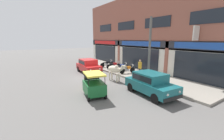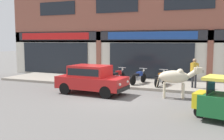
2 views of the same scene
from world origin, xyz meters
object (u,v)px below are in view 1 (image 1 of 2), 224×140
Objects in this scene: cow at (115,70)px; utility_pole at (149,51)px; motorcycle_3 at (127,69)px; motorcycle_1 at (114,65)px; car_0 at (150,83)px; motorcycle_2 at (121,67)px; car_1 at (88,65)px; motorcycle_0 at (107,64)px; pedestrian at (140,66)px; auto_rickshaw at (94,86)px.

cow is 3.26m from utility_pole.
utility_pole is (3.54, -0.81, 2.12)m from motorcycle_3.
cow reaches higher than motorcycle_1.
car_0 is 7.00m from motorcycle_2.
motorcycle_0 is (-1.05, 2.98, -0.28)m from car_1.
motorcycle_2 is at bearing -0.11° from motorcycle_1.
motorcycle_0 is (-5.22, 2.42, -0.47)m from cow.
motorcycle_0 is at bearing 165.32° from car_0.
utility_pole is at bearing 18.05° from car_1.
pedestrian is at bearing 74.42° from cow.
pedestrian is at bearing 156.81° from utility_pole.
motorcycle_0 is 0.36× the size of utility_pole.
motorcycle_0 is at bearing 155.11° from cow.
car_0 is 1.01× the size of car_1.
utility_pole is (7.55, -0.86, 2.12)m from motorcycle_0.
utility_pole is at bearing -8.96° from motorcycle_1.
motorcycle_0 is 1.00× the size of motorcycle_1.
motorcycle_2 is at bearing 172.96° from motorcycle_3.
cow is at bearing -62.93° from motorcycle_3.
motorcycle_0 is at bearing 142.90° from auto_rickshaw.
motorcycle_3 is (-5.16, 2.36, -0.28)m from car_0.
motorcycle_2 is (-2.58, 2.55, -0.47)m from cow.
car_0 is 5.68m from motorcycle_3.
motorcycle_2 is at bearing 135.35° from cow.
utility_pole reaches higher than cow.
motorcycle_1 is 1.01× the size of motorcycle_2.
motorcycle_3 is at bearing 121.03° from auto_rickshaw.
motorcycle_2 is (1.34, -0.00, 0.00)m from motorcycle_1.
auto_rickshaw is at bearing -37.10° from motorcycle_0.
pedestrian reaches higher than motorcycle_0.
auto_rickshaw is at bearing -56.13° from cow.
cow is 0.58× the size of car_1.
cow is 5.77m from motorcycle_0.
car_1 is at bearing -149.42° from pedestrian.
car_0 is 0.74× the size of utility_pole.
motorcycle_3 is at bearing 117.07° from cow.
motorcycle_3 is 1.95m from pedestrian.
utility_pole reaches higher than auto_rickshaw.
car_0 is 8.13m from car_1.
car_1 is at bearing -172.43° from cow.
car_1 is 3.13m from motorcycle_1.
motorcycle_3 is at bearing -3.62° from motorcycle_1.
utility_pole is (6.50, 2.12, 1.85)m from car_1.
motorcycle_1 is 6.67m from utility_pole.
cow is 0.57× the size of car_0.
motorcycle_1 is at bearing 179.89° from motorcycle_2.
utility_pole is (4.91, -0.98, 2.12)m from motorcycle_2.
motorcycle_0 is 1.13× the size of pedestrian.
motorcycle_1 is 2.71m from motorcycle_3.
utility_pole is at bearing 33.89° from cow.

